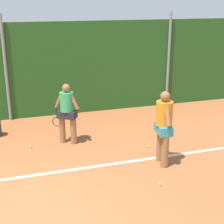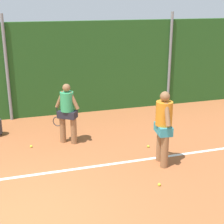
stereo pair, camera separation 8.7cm
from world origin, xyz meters
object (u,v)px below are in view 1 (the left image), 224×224
player_midcourt (67,111)px  tennis_ball_3 (148,146)px  tennis_ball_0 (160,184)px  player_foreground_near (164,124)px  tennis_ball_5 (31,147)px

player_midcourt → tennis_ball_3: player_midcourt is taller
tennis_ball_0 → tennis_ball_3: same height
tennis_ball_3 → player_foreground_near: bearing=-93.1°
player_foreground_near → tennis_ball_5: (-3.02, 1.89, -1.00)m
player_midcourt → tennis_ball_0: size_ratio=25.91×
player_midcourt → tennis_ball_0: (1.49, -2.89, -0.92)m
player_midcourt → tennis_ball_0: 3.38m
tennis_ball_3 → tennis_ball_5: bearing=163.4°
player_foreground_near → player_midcourt: 2.77m
tennis_ball_3 → player_midcourt: bearing=154.8°
tennis_ball_0 → tennis_ball_5: 3.81m
tennis_ball_0 → tennis_ball_5: bearing=131.6°
tennis_ball_0 → tennis_ball_5: same height
tennis_ball_5 → tennis_ball_3: bearing=-16.6°
tennis_ball_3 → tennis_ball_5: 3.21m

